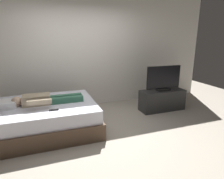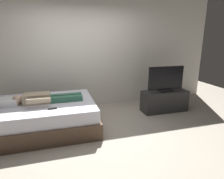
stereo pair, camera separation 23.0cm
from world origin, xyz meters
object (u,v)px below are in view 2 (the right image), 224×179
object	(u,v)px
person	(44,98)
tv_stand	(164,101)
bed	(44,116)
tv	(166,79)
remote	(52,109)
pillow	(3,103)

from	to	relation	value
person	tv_stand	world-z (taller)	person
person	bed	bearing A→B (deg)	152.09
tv_stand	tv	distance (m)	0.53
remote	tv	size ratio (longest dim) A/B	0.17
pillow	remote	size ratio (longest dim) A/B	3.20
pillow	person	xyz separation A→B (m)	(0.70, -0.02, 0.02)
pillow	person	world-z (taller)	person
person	tv_stand	size ratio (longest dim) A/B	1.15
tv_stand	tv	xyz separation A→B (m)	(0.00, 0.00, 0.53)
remote	tv_stand	xyz separation A→B (m)	(2.56, 0.61, -0.30)
tv_stand	bed	bearing A→B (deg)	-176.09
remote	tv_stand	size ratio (longest dim) A/B	0.14
person	tv_stand	xyz separation A→B (m)	(2.71, 0.20, -0.37)
tv	pillow	bearing A→B (deg)	-176.86
person	remote	size ratio (longest dim) A/B	8.40
bed	tv_stand	bearing A→B (deg)	3.91
pillow	tv	xyz separation A→B (m)	(3.41, 0.19, 0.18)
pillow	tv	bearing A→B (deg)	3.14
remote	pillow	bearing A→B (deg)	153.68
pillow	remote	distance (m)	0.95
tv	remote	bearing A→B (deg)	-166.65
remote	tv_stand	bearing A→B (deg)	13.35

